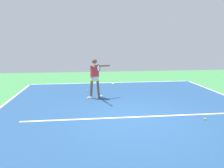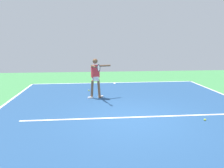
% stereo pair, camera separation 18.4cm
% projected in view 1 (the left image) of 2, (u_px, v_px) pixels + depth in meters
% --- Properties ---
extents(ground_plane, '(22.58, 22.58, 0.00)m').
position_uv_depth(ground_plane, '(135.00, 118.00, 7.16)').
color(ground_plane, '#428E4C').
extents(court_surface, '(9.89, 12.79, 0.00)m').
position_uv_depth(court_surface, '(135.00, 118.00, 7.16)').
color(court_surface, navy).
rests_on(court_surface, ground_plane).
extents(court_line_baseline_near, '(9.89, 0.10, 0.01)m').
position_uv_depth(court_line_baseline_near, '(112.00, 83.00, 13.34)').
color(court_line_baseline_near, white).
rests_on(court_line_baseline_near, ground_plane).
extents(court_line_service, '(7.42, 0.10, 0.01)m').
position_uv_depth(court_line_service, '(134.00, 117.00, 7.29)').
color(court_line_service, white).
rests_on(court_line_service, ground_plane).
extents(court_line_centre_mark, '(0.10, 0.30, 0.01)m').
position_uv_depth(court_line_centre_mark, '(113.00, 83.00, 13.15)').
color(court_line_centre_mark, white).
rests_on(court_line_centre_mark, ground_plane).
extents(tennis_player, '(1.05, 1.32, 1.78)m').
position_uv_depth(tennis_player, '(95.00, 76.00, 9.53)').
color(tennis_player, brown).
rests_on(tennis_player, ground_plane).
extents(tennis_ball_by_sideline, '(0.07, 0.07, 0.07)m').
position_uv_depth(tennis_ball_by_sideline, '(88.00, 91.00, 11.06)').
color(tennis_ball_by_sideline, '#CCE033').
rests_on(tennis_ball_by_sideline, ground_plane).
extents(tennis_ball_by_baseline, '(0.07, 0.07, 0.07)m').
position_uv_depth(tennis_ball_by_baseline, '(205.00, 119.00, 7.02)').
color(tennis_ball_by_baseline, '#CCE033').
rests_on(tennis_ball_by_baseline, ground_plane).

